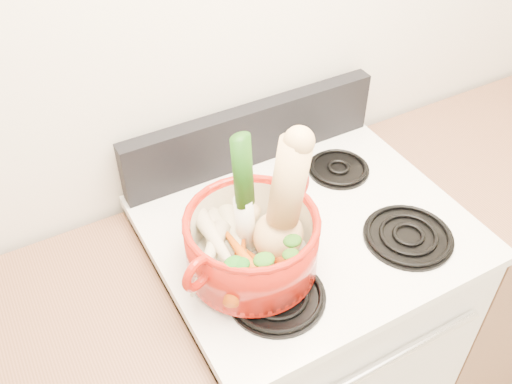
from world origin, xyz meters
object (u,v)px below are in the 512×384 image
stove_body (299,334)px  dutch_oven (252,243)px  squash (279,203)px  leek (245,195)px

stove_body → dutch_oven: size_ratio=3.06×
stove_body → dutch_oven: dutch_oven is taller
dutch_oven → stove_body: bearing=-4.1°
squash → leek: (-0.06, 0.05, 0.01)m
dutch_oven → leek: bearing=63.9°
dutch_oven → leek: size_ratio=0.94×
stove_body → leek: size_ratio=2.87×
dutch_oven → squash: (0.06, -0.02, 0.11)m
stove_body → leek: 0.73m
dutch_oven → leek: 0.12m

